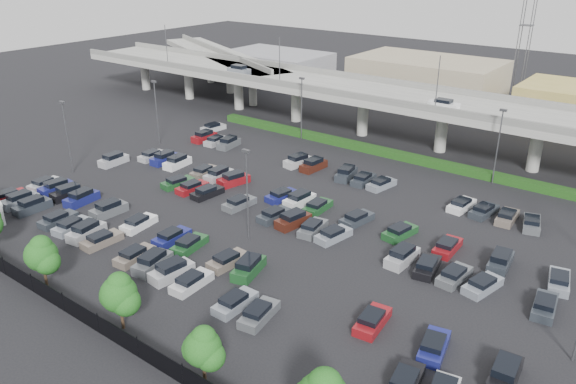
{
  "coord_description": "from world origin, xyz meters",
  "views": [
    {
      "loc": [
        36.31,
        -48.85,
        29.25
      ],
      "look_at": [
        -1.49,
        1.13,
        2.0
      ],
      "focal_mm": 35.0,
      "sensor_mm": 36.0,
      "label": 1
    }
  ],
  "objects": [
    {
      "name": "tree_row",
      "position": [
        0.7,
        -26.53,
        3.52
      ],
      "size": [
        65.07,
        3.66,
        5.94
      ],
      "color": "#332316",
      "rests_on": "ground"
    },
    {
      "name": "distant_buildings",
      "position": [
        12.38,
        61.81,
        3.74
      ],
      "size": [
        138.0,
        24.0,
        9.0
      ],
      "color": "gray",
      "rests_on": "ground"
    },
    {
      "name": "fence",
      "position": [
        -0.05,
        -28.0,
        0.9
      ],
      "size": [
        70.0,
        0.1,
        2.0
      ],
      "color": "black",
      "rests_on": "ground"
    },
    {
      "name": "comm_tower",
      "position": [
        4.0,
        74.0,
        15.61
      ],
      "size": [
        2.4,
        2.4,
        30.0
      ],
      "color": "#494A4E",
      "rests_on": "ground"
    },
    {
      "name": "parked_cars",
      "position": [
        -2.91,
        -4.22,
        0.63
      ],
      "size": [
        63.04,
        41.62,
        1.67
      ],
      "color": "maroon",
      "rests_on": "ground"
    },
    {
      "name": "on_ramp",
      "position": [
        -52.1,
        43.05,
        6.86
      ],
      "size": [
        50.93,
        30.13,
        8.8
      ],
      "color": "gray",
      "rests_on": "ground"
    },
    {
      "name": "light_poles",
      "position": [
        -4.13,
        2.0,
        6.24
      ],
      "size": [
        66.9,
        48.38,
        10.3
      ],
      "color": "#494A4E",
      "rests_on": "ground"
    },
    {
      "name": "ground",
      "position": [
        0.0,
        0.0,
        0.0
      ],
      "size": [
        280.0,
        280.0,
        0.0
      ],
      "primitive_type": "plane",
      "color": "black"
    },
    {
      "name": "hedge",
      "position": [
        0.0,
        25.0,
        0.55
      ],
      "size": [
        66.0,
        1.6,
        1.1
      ],
      "primitive_type": "cube",
      "color": "#143B11",
      "rests_on": "ground"
    },
    {
      "name": "overpass",
      "position": [
        -0.25,
        31.97,
        6.97
      ],
      "size": [
        150.0,
        13.0,
        15.8
      ],
      "color": "gray",
      "rests_on": "ground"
    }
  ]
}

